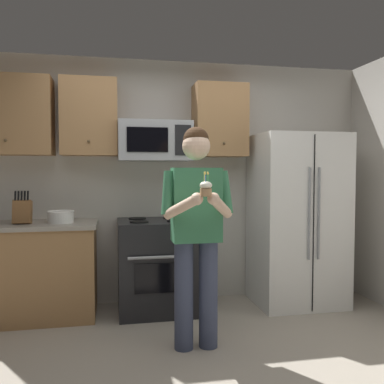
{
  "coord_description": "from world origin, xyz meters",
  "views": [
    {
      "loc": [
        -0.58,
        -2.72,
        1.41
      ],
      "look_at": [
        0.03,
        0.42,
        1.25
      ],
      "focal_mm": 38.32,
      "sensor_mm": 36.0,
      "label": 1
    }
  ],
  "objects_px": {
    "bowl_large_white": "(61,216)",
    "cupcake": "(206,188)",
    "knife_block": "(22,212)",
    "person": "(196,224)",
    "oven_range": "(156,265)",
    "refrigerator": "(297,219)",
    "microwave": "(155,141)"
  },
  "relations": [
    {
      "from": "bowl_large_white",
      "to": "cupcake",
      "type": "xyz_separation_m",
      "value": [
        1.14,
        -1.26,
        0.31
      ]
    },
    {
      "from": "oven_range",
      "to": "bowl_large_white",
      "type": "height_order",
      "value": "bowl_large_white"
    },
    {
      "from": "knife_block",
      "to": "cupcake",
      "type": "relative_size",
      "value": 1.84
    },
    {
      "from": "microwave",
      "to": "bowl_large_white",
      "type": "distance_m",
      "value": 1.19
    },
    {
      "from": "bowl_large_white",
      "to": "oven_range",
      "type": "bearing_deg",
      "value": 1.15
    },
    {
      "from": "bowl_large_white",
      "to": "refrigerator",
      "type": "bearing_deg",
      "value": -0.49
    },
    {
      "from": "knife_block",
      "to": "bowl_large_white",
      "type": "bearing_deg",
      "value": 1.86
    },
    {
      "from": "refrigerator",
      "to": "person",
      "type": "bearing_deg",
      "value": -144.79
    },
    {
      "from": "microwave",
      "to": "refrigerator",
      "type": "relative_size",
      "value": 0.41
    },
    {
      "from": "knife_block",
      "to": "oven_range",
      "type": "bearing_deg",
      "value": 1.34
    },
    {
      "from": "oven_range",
      "to": "bowl_large_white",
      "type": "distance_m",
      "value": 1.06
    },
    {
      "from": "person",
      "to": "bowl_large_white",
      "type": "bearing_deg",
      "value": 140.78
    },
    {
      "from": "refrigerator",
      "to": "microwave",
      "type": "bearing_deg",
      "value": 173.97
    },
    {
      "from": "knife_block",
      "to": "person",
      "type": "relative_size",
      "value": 0.18
    },
    {
      "from": "knife_block",
      "to": "person",
      "type": "bearing_deg",
      "value": -31.79
    },
    {
      "from": "refrigerator",
      "to": "bowl_large_white",
      "type": "bearing_deg",
      "value": 179.51
    },
    {
      "from": "refrigerator",
      "to": "bowl_large_white",
      "type": "distance_m",
      "value": 2.42
    },
    {
      "from": "refrigerator",
      "to": "cupcake",
      "type": "xyz_separation_m",
      "value": [
        -1.28,
        -1.23,
        0.39
      ]
    },
    {
      "from": "microwave",
      "to": "refrigerator",
      "type": "height_order",
      "value": "microwave"
    },
    {
      "from": "microwave",
      "to": "person",
      "type": "bearing_deg",
      "value": -78.51
    },
    {
      "from": "oven_range",
      "to": "knife_block",
      "type": "bearing_deg",
      "value": -178.66
    },
    {
      "from": "refrigerator",
      "to": "person",
      "type": "distance_m",
      "value": 1.57
    },
    {
      "from": "oven_range",
      "to": "cupcake",
      "type": "bearing_deg",
      "value": -80.36
    },
    {
      "from": "refrigerator",
      "to": "person",
      "type": "relative_size",
      "value": 1.02
    },
    {
      "from": "knife_block",
      "to": "person",
      "type": "distance_m",
      "value": 1.74
    },
    {
      "from": "knife_block",
      "to": "refrigerator",
      "type": "bearing_deg",
      "value": -0.2
    },
    {
      "from": "oven_range",
      "to": "refrigerator",
      "type": "height_order",
      "value": "refrigerator"
    },
    {
      "from": "oven_range",
      "to": "knife_block",
      "type": "relative_size",
      "value": 2.91
    },
    {
      "from": "microwave",
      "to": "cupcake",
      "type": "height_order",
      "value": "microwave"
    },
    {
      "from": "microwave",
      "to": "person",
      "type": "height_order",
      "value": "microwave"
    },
    {
      "from": "bowl_large_white",
      "to": "person",
      "type": "bearing_deg",
      "value": -39.22
    },
    {
      "from": "microwave",
      "to": "knife_block",
      "type": "xyz_separation_m",
      "value": [
        -1.26,
        -0.15,
        -0.68
      ]
    }
  ]
}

